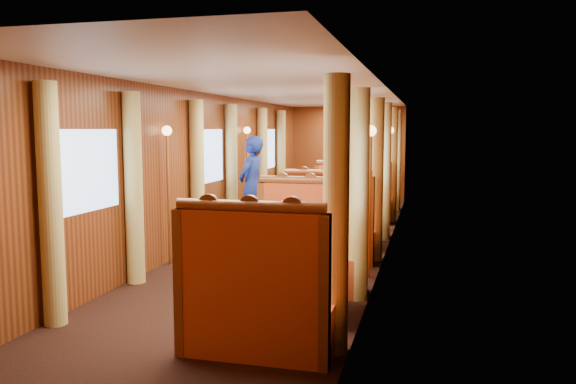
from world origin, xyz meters
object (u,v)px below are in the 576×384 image
(banquette_mid_fwd, at_px, (329,232))
(teapot_back, at_px, (279,236))
(banquette_mid_aft, at_px, (349,212))
(steward, at_px, (252,187))
(banquette_far_fwd, at_px, (359,202))
(rose_vase_mid, at_px, (343,190))
(teapot_left, at_px, (266,239))
(passenger, at_px, (347,196))
(teapot_right, at_px, (278,240))
(banquette_far_aft, at_px, (370,191))
(rose_vase_far, at_px, (364,173))
(table_near, at_px, (286,280))
(banquette_near_fwd, at_px, (256,306))
(table_far, at_px, (365,198))
(tea_tray, at_px, (272,244))
(table_mid, at_px, (340,224))
(banquette_near_aft, at_px, (307,254))
(fruit_plate, at_px, (317,246))

(banquette_mid_fwd, bearing_deg, teapot_back, -91.89)
(banquette_mid_aft, xyz_separation_m, steward, (-1.67, -0.46, 0.47))
(banquette_far_fwd, relative_size, rose_vase_mid, 3.72)
(banquette_mid_fwd, bearing_deg, banquette_mid_aft, 90.00)
(banquette_mid_aft, relative_size, banquette_far_fwd, 1.00)
(teapot_left, relative_size, passenger, 0.22)
(teapot_right, bearing_deg, banquette_mid_aft, 97.36)
(banquette_mid_aft, height_order, banquette_far_aft, same)
(rose_vase_mid, bearing_deg, teapot_back, -91.94)
(rose_vase_far, bearing_deg, teapot_left, -91.24)
(table_near, bearing_deg, banquette_near_fwd, -90.00)
(banquette_mid_aft, relative_size, rose_vase_mid, 3.72)
(table_near, distance_m, teapot_back, 0.45)
(table_near, distance_m, steward, 4.41)
(table_far, xyz_separation_m, passenger, (-0.00, -2.75, 0.37))
(banquette_near_fwd, height_order, banquette_mid_aft, same)
(teapot_left, bearing_deg, banquette_far_aft, 81.03)
(banquette_mid_aft, bearing_deg, banquette_far_fwd, 90.00)
(banquette_mid_aft, relative_size, tea_tray, 3.94)
(passenger, bearing_deg, banquette_far_aft, 90.00)
(table_mid, bearing_deg, banquette_near_aft, -90.00)
(table_near, relative_size, table_far, 1.00)
(fruit_plate, relative_size, rose_vase_mid, 0.62)
(tea_tray, relative_size, teapot_right, 2.07)
(banquette_near_aft, relative_size, banquette_mid_aft, 1.00)
(table_far, relative_size, passenger, 1.38)
(banquette_near_aft, height_order, passenger, banquette_near_aft)
(steward, distance_m, passenger, 1.69)
(fruit_plate, height_order, steward, steward)
(rose_vase_far, relative_size, steward, 0.20)
(banquette_near_aft, distance_m, steward, 3.50)
(fruit_plate, bearing_deg, passenger, 94.39)
(teapot_left, bearing_deg, rose_vase_mid, 78.82)
(banquette_mid_fwd, relative_size, banquette_far_aft, 1.00)
(banquette_mid_fwd, xyz_separation_m, tea_tray, (-0.13, -2.56, 0.33))
(banquette_near_fwd, height_order, table_far, banquette_near_fwd)
(banquette_mid_aft, bearing_deg, fruit_plate, -85.86)
(table_mid, xyz_separation_m, banquette_far_fwd, (0.00, 2.49, 0.05))
(teapot_left, height_order, teapot_right, teapot_left)
(teapot_back, xyz_separation_m, rose_vase_far, (0.05, 7.00, 0.11))
(fruit_plate, bearing_deg, banquette_far_aft, 92.36)
(teapot_back, height_order, fruit_plate, teapot_back)
(banquette_near_aft, distance_m, rose_vase_mid, 2.53)
(table_far, distance_m, tea_tray, 7.08)
(banquette_mid_aft, height_order, rose_vase_far, banquette_mid_aft)
(banquette_mid_fwd, distance_m, rose_vase_mid, 1.13)
(teapot_left, bearing_deg, steward, 102.01)
(table_near, bearing_deg, passenger, 90.00)
(table_mid, height_order, teapot_left, teapot_left)
(passenger, bearing_deg, teapot_left, -92.42)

